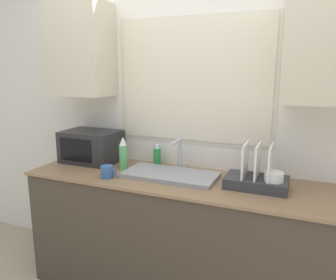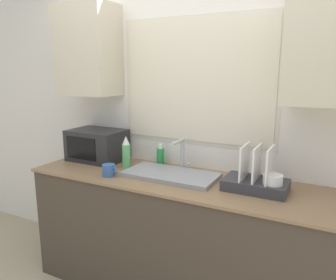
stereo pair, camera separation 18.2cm
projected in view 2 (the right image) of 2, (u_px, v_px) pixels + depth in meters
The scene contains 9 objects.
countertop at pixel (177, 237), 2.42m from camera, with size 2.23×0.66×0.91m.
wall_back at pixel (196, 105), 2.49m from camera, with size 6.00×0.38×2.60m.
sink_basin at pixel (171, 175), 2.36m from camera, with size 0.67×0.33×0.03m.
faucet at pixel (182, 151), 2.48m from camera, with size 0.08×0.19×0.25m.
microwave at pixel (97, 145), 2.78m from camera, with size 0.46×0.32×0.26m.
dish_rack at pixel (257, 180), 2.08m from camera, with size 0.40×0.25×0.29m.
spray_bottle at pixel (126, 153), 2.55m from camera, with size 0.06×0.06×0.26m.
soap_bottle at pixel (161, 156), 2.64m from camera, with size 0.06×0.06×0.18m.
mug_near_sink at pixel (109, 170), 2.37m from camera, with size 0.13×0.09×0.09m.
Camera 2 is at (0.97, -1.68, 1.66)m, focal length 35.00 mm.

